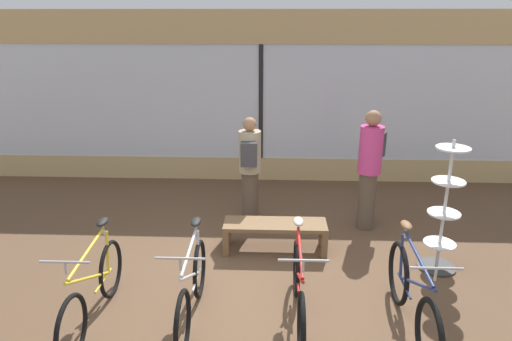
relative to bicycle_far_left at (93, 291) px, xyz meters
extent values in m
plane|color=brown|center=(1.60, 0.58, -0.38)|extent=(24.00, 24.00, 0.00)
cube|color=tan|center=(1.60, 4.54, -0.15)|extent=(12.00, 0.08, 0.45)
cube|color=silver|center=(1.60, 4.54, 1.15)|extent=(12.00, 0.04, 2.15)
cube|color=tan|center=(1.60, 4.54, 2.52)|extent=(12.00, 0.08, 0.60)
cube|color=black|center=(1.60, 4.51, 1.15)|extent=(0.08, 0.02, 2.15)
torus|color=black|center=(0.00, 0.51, -0.05)|extent=(0.05, 0.66, 0.66)
torus|color=black|center=(0.00, -0.55, -0.05)|extent=(0.05, 0.66, 0.66)
cylinder|color=gold|center=(0.00, -0.06, 0.19)|extent=(0.03, 1.00, 0.51)
cylinder|color=gold|center=(0.00, 0.47, 0.19)|extent=(0.03, 0.11, 0.49)
cylinder|color=gold|center=(0.00, -0.03, 0.47)|extent=(0.03, 0.93, 0.10)
cylinder|color=gold|center=(0.00, 0.27, -0.05)|extent=(0.03, 0.48, 0.03)
cylinder|color=#B2B2B7|center=(0.00, 0.43, 0.50)|extent=(0.02, 0.02, 0.14)
ellipsoid|color=black|center=(0.00, 0.43, 0.58)|extent=(0.11, 0.22, 0.06)
cylinder|color=#B2B2B7|center=(0.00, -0.49, 0.56)|extent=(0.02, 0.02, 0.12)
cylinder|color=#ADADB2|center=(0.00, -0.49, 0.62)|extent=(0.46, 0.02, 0.02)
torus|color=black|center=(1.02, 0.55, -0.04)|extent=(0.05, 0.67, 0.67)
torus|color=black|center=(1.02, -0.45, -0.04)|extent=(0.05, 0.67, 0.67)
cylinder|color=#BCBCC1|center=(1.02, 0.01, 0.20)|extent=(0.03, 0.94, 0.51)
cylinder|color=#BCBCC1|center=(1.02, 0.51, 0.20)|extent=(0.03, 0.11, 0.49)
cylinder|color=#BCBCC1|center=(1.02, 0.04, 0.47)|extent=(0.03, 0.86, 0.10)
cylinder|color=#BCBCC1|center=(1.02, 0.33, -0.04)|extent=(0.03, 0.45, 0.03)
cylinder|color=#B2B2B7|center=(1.02, 0.47, 0.51)|extent=(0.02, 0.02, 0.14)
ellipsoid|color=black|center=(1.02, 0.47, 0.59)|extent=(0.11, 0.22, 0.06)
cylinder|color=#B2B2B7|center=(1.02, -0.39, 0.57)|extent=(0.02, 0.02, 0.12)
cylinder|color=#ADADB2|center=(1.02, -0.39, 0.63)|extent=(0.46, 0.02, 0.02)
torus|color=black|center=(2.13, 0.62, -0.05)|extent=(0.05, 0.66, 0.66)
torus|color=black|center=(2.13, -0.43, -0.05)|extent=(0.05, 0.66, 0.66)
cylinder|color=red|center=(2.13, 0.05, 0.19)|extent=(0.03, 0.98, 0.51)
cylinder|color=red|center=(2.13, 0.58, 0.19)|extent=(0.03, 0.11, 0.49)
cylinder|color=red|center=(2.13, 0.08, 0.47)|extent=(0.03, 0.91, 0.10)
cylinder|color=red|center=(2.13, 0.38, -0.05)|extent=(0.03, 0.47, 0.03)
cylinder|color=#B2B2B7|center=(2.13, 0.54, 0.50)|extent=(0.02, 0.02, 0.14)
ellipsoid|color=#B2A893|center=(2.13, 0.54, 0.58)|extent=(0.11, 0.22, 0.06)
cylinder|color=#B2B2B7|center=(2.13, -0.37, 0.56)|extent=(0.02, 0.02, 0.12)
cylinder|color=#ADADB2|center=(2.13, -0.37, 0.62)|extent=(0.46, 0.02, 0.02)
torus|color=black|center=(3.27, 0.51, -0.02)|extent=(0.05, 0.71, 0.71)
torus|color=black|center=(3.27, -0.57, -0.02)|extent=(0.05, 0.71, 0.71)
cylinder|color=navy|center=(3.27, -0.07, 0.22)|extent=(0.03, 1.01, 0.51)
cylinder|color=navy|center=(3.27, 0.47, 0.22)|extent=(0.03, 0.11, 0.49)
cylinder|color=navy|center=(3.27, -0.04, 0.50)|extent=(0.03, 0.94, 0.10)
cylinder|color=navy|center=(3.27, 0.27, -0.02)|extent=(0.03, 0.49, 0.03)
cylinder|color=#B2B2B7|center=(3.27, 0.43, 0.53)|extent=(0.02, 0.02, 0.14)
ellipsoid|color=brown|center=(3.27, 0.43, 0.61)|extent=(0.11, 0.22, 0.06)
cylinder|color=#B2B2B7|center=(3.27, -0.51, 0.59)|extent=(0.02, 0.02, 0.12)
cylinder|color=#ADADB2|center=(3.27, -0.51, 0.65)|extent=(0.46, 0.02, 0.02)
cylinder|color=#333333|center=(3.97, 1.26, -0.36)|extent=(0.48, 0.48, 0.03)
cylinder|color=silver|center=(3.97, 1.26, 0.48)|extent=(0.04, 0.04, 1.71)
cylinder|color=white|center=(3.97, 1.26, -0.03)|extent=(0.40, 0.40, 0.02)
cylinder|color=white|center=(3.97, 1.26, 0.39)|extent=(0.40, 0.40, 0.02)
cylinder|color=white|center=(3.97, 1.26, 0.81)|extent=(0.40, 0.40, 0.02)
cylinder|color=white|center=(3.97, 1.26, 1.23)|extent=(0.40, 0.40, 0.02)
cube|color=brown|center=(1.89, 1.64, 0.02)|extent=(1.40, 0.44, 0.05)
cube|color=brown|center=(1.23, 1.46, -0.19)|extent=(0.08, 0.08, 0.37)
cube|color=brown|center=(2.55, 1.46, -0.19)|extent=(0.08, 0.08, 0.37)
cube|color=brown|center=(1.23, 1.82, -0.19)|extent=(0.08, 0.08, 0.37)
cube|color=brown|center=(2.55, 1.82, -0.19)|extent=(0.08, 0.08, 0.37)
cylinder|color=brown|center=(1.49, 2.63, 0.03)|extent=(0.26, 0.26, 0.81)
cylinder|color=tan|center=(1.49, 2.63, 0.75)|extent=(0.34, 0.34, 0.64)
sphere|color=#9E7051|center=(1.49, 2.63, 1.18)|extent=(0.21, 0.21, 0.21)
cube|color=#38383D|center=(1.49, 2.39, 0.79)|extent=(0.24, 0.14, 0.36)
cylinder|color=brown|center=(3.26, 2.42, 0.07)|extent=(0.36, 0.36, 0.89)
cylinder|color=#D13D84|center=(3.26, 2.42, 0.86)|extent=(0.47, 0.47, 0.70)
sphere|color=#9E7051|center=(3.26, 2.42, 1.33)|extent=(0.23, 0.23, 0.23)
cube|color=#38383D|center=(3.39, 2.62, 0.90)|extent=(0.28, 0.24, 0.36)
camera|label=1|loc=(1.86, -4.01, 2.71)|focal=32.00mm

